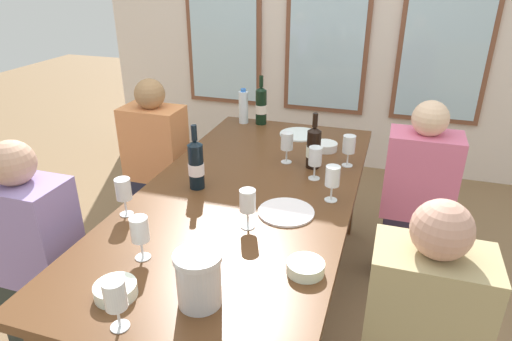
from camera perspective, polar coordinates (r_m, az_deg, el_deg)
ground_plane at (r=2.60m, az=-1.00°, el=-17.28°), size 12.00×12.00×0.00m
back_wall_with_windows at (r=4.04m, az=9.41°, el=20.49°), size 4.21×0.10×2.90m
dining_table at (r=2.21m, az=-1.13°, el=-4.34°), size 1.01×2.12×0.74m
white_plate_0 at (r=2.90m, az=5.58°, el=4.62°), size 0.26×0.26×0.01m
white_plate_1 at (r=2.00m, az=3.86°, el=-5.30°), size 0.25×0.25×0.01m
metal_pitcher at (r=1.48m, az=-7.32°, el=-13.51°), size 0.16×0.16×0.19m
wine_bottle_0 at (r=2.40m, az=7.36°, el=2.96°), size 0.08×0.08×0.31m
wine_bottle_1 at (r=3.06m, az=0.66°, el=8.30°), size 0.08×0.08×0.33m
wine_bottle_2 at (r=2.18m, az=-7.67°, el=0.80°), size 0.08×0.08×0.32m
tasting_bowl_0 at (r=1.64m, az=6.35°, el=-12.19°), size 0.14×0.14×0.04m
tasting_bowl_1 at (r=2.67m, az=8.86°, el=3.05°), size 0.14×0.14×0.05m
tasting_bowl_2 at (r=1.61m, az=-17.49°, el=-14.38°), size 0.14×0.14×0.05m
water_bottle at (r=3.08m, az=-1.61°, el=8.12°), size 0.06×0.06×0.24m
wine_glass_0 at (r=2.45m, az=11.77°, el=3.10°), size 0.07×0.07×0.17m
wine_glass_1 at (r=1.70m, az=-14.64°, el=-7.39°), size 0.07×0.07×0.17m
wine_glass_2 at (r=2.27m, az=7.57°, el=1.63°), size 0.07×0.07×0.17m
wine_glass_3 at (r=1.84m, az=-1.08°, el=-4.12°), size 0.07×0.07×0.17m
wine_glass_4 at (r=2.07m, az=9.74°, el=-0.93°), size 0.07×0.07×0.17m
wine_glass_5 at (r=2.01m, az=-16.58°, el=-2.40°), size 0.07×0.07×0.17m
wine_glass_6 at (r=1.43m, az=-17.53°, el=-15.11°), size 0.07×0.07×0.17m
wine_glass_7 at (r=2.45m, az=3.97°, el=3.57°), size 0.07×0.07×0.17m
seated_person_0 at (r=2.28m, az=-26.17°, el=-10.44°), size 0.38×0.24×1.11m
seated_person_2 at (r=3.02m, az=-12.51°, el=0.52°), size 0.38×0.24×1.11m
seated_person_3 at (r=2.69m, az=19.76°, el=-3.69°), size 0.38×0.24×1.11m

